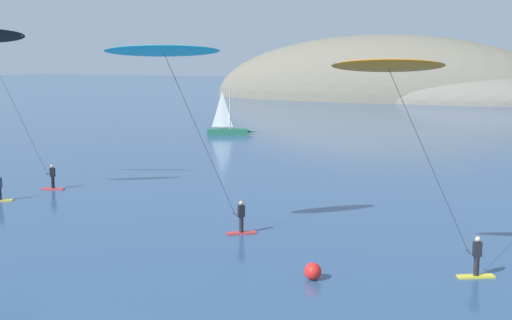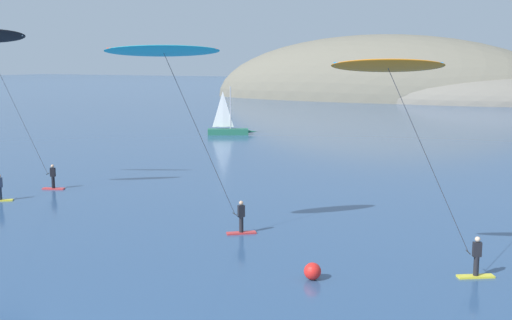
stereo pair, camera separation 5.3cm
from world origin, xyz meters
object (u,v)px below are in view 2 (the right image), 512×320
Objects in this scene: kitesurfer_orange at (398,88)px; sailboat_near at (231,129)px; marker_buoy at (312,271)px; kitesurfer_cyan at (170,64)px.

sailboat_near is at bearing 126.39° from kitesurfer_orange.
sailboat_near is 51.44m from marker_buoy.
kitesurfer_cyan is 13.59× the size of marker_buoy.
sailboat_near is 0.64× the size of kitesurfer_orange.
marker_buoy is at bearing -14.87° from kitesurfer_cyan.
kitesurfer_cyan is at bearing 178.10° from kitesurfer_orange.
sailboat_near is 51.99m from kitesurfer_orange.
marker_buoy is at bearing -146.74° from kitesurfer_orange.
kitesurfer_orange is 0.93× the size of kitesurfer_cyan.
sailboat_near is 0.60× the size of kitesurfer_cyan.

